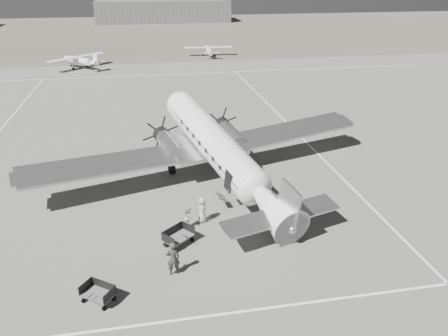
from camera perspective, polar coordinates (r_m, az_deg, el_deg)
ground at (r=33.65m, az=-4.31°, el=-2.31°), size 260.00×260.00×0.00m
taxi_line_near at (r=22.13m, az=0.12°, el=-18.50°), size 60.00×0.15×0.01m
taxi_line_right at (r=36.73m, az=14.62°, el=-0.69°), size 0.15×80.00×0.01m
taxi_line_horizon at (r=71.61m, az=-8.10°, el=11.97°), size 90.00×0.15×0.01m
grass_infield at (r=125.89m, az=-9.56°, el=17.16°), size 260.00×90.00×0.01m
hangar_main at (r=150.62m, az=-7.96°, el=19.65°), size 42.00×14.00×6.60m
dc3_airliner at (r=32.79m, az=-0.64°, el=2.26°), size 33.12×27.20×5.46m
light_plane_left at (r=79.16m, az=-18.30°, el=13.02°), size 13.94×13.90×2.26m
light_plane_right at (r=87.11m, az=-2.03°, el=15.03°), size 9.79×8.09×1.96m
baggage_cart_near at (r=26.59m, az=-5.96°, el=-8.94°), size 2.27×2.20×1.05m
baggage_cart_far at (r=23.33m, az=-16.13°, el=-15.52°), size 2.04×1.93×0.94m
ground_crew at (r=24.02m, az=-6.67°, el=-11.65°), size 0.79×0.57×2.02m
ramp_agent at (r=28.07m, az=-4.59°, el=-6.42°), size 0.72×0.83×1.47m
passenger at (r=28.54m, az=-2.87°, el=-5.48°), size 0.64×0.91×1.75m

